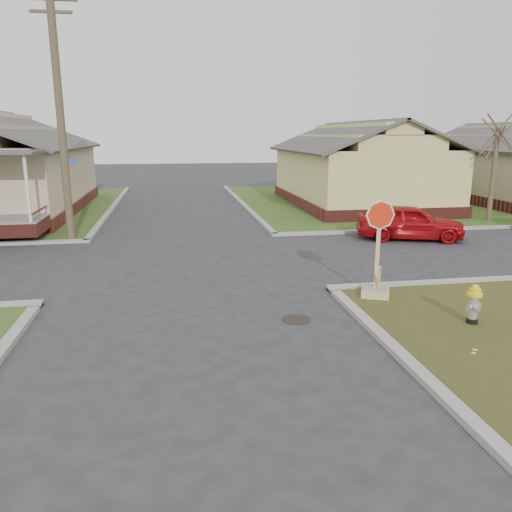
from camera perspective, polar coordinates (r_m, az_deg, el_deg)
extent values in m
plane|color=#27272A|center=(11.20, -7.07, -7.00)|extent=(120.00, 120.00, 0.00)
cylinder|color=black|center=(11.03, 4.64, -7.24)|extent=(0.64, 0.64, 0.01)
cube|color=maroon|center=(29.13, 11.45, 6.31)|extent=(7.20, 11.20, 0.60)
cube|color=#F0E68D|center=(28.97, 11.60, 9.44)|extent=(7.00, 11.00, 2.60)
cylinder|color=#463728|center=(19.75, -21.44, 14.46)|extent=(0.28, 0.28, 9.00)
cube|color=#463728|center=(20.15, -22.39, 24.41)|extent=(1.40, 0.10, 0.10)
cylinder|color=#463728|center=(25.24, 25.47, 8.37)|extent=(0.22, 0.22, 4.20)
cylinder|color=black|center=(11.61, 23.44, -6.78)|extent=(0.23, 0.23, 0.11)
cylinder|color=#B7B6BB|center=(11.51, 23.58, -5.39)|extent=(0.20, 0.20, 0.49)
sphere|color=#B7B6BB|center=(11.44, 23.70, -4.23)|extent=(0.20, 0.20, 0.20)
cylinder|color=yellow|center=(11.43, 23.72, -4.03)|extent=(0.32, 0.32, 0.06)
cylinder|color=yellow|center=(11.40, 23.76, -3.67)|extent=(0.23, 0.23, 0.11)
sphere|color=yellow|center=(11.39, 23.79, -3.37)|extent=(0.16, 0.16, 0.16)
cube|color=tan|center=(12.74, 13.47, -4.08)|extent=(0.66, 0.66, 0.16)
cube|color=gray|center=(12.71, 13.49, -3.64)|extent=(0.53, 0.53, 0.04)
cube|color=tan|center=(12.44, 13.76, 0.97)|extent=(0.10, 0.05, 2.24)
cylinder|color=red|center=(12.25, 14.06, 4.58)|extent=(0.60, 0.26, 0.64)
cylinder|color=silver|center=(12.27, 14.03, 4.59)|extent=(0.68, 0.30, 0.73)
imported|color=#A40B0F|center=(20.01, 17.19, 3.74)|extent=(4.27, 2.71, 1.35)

